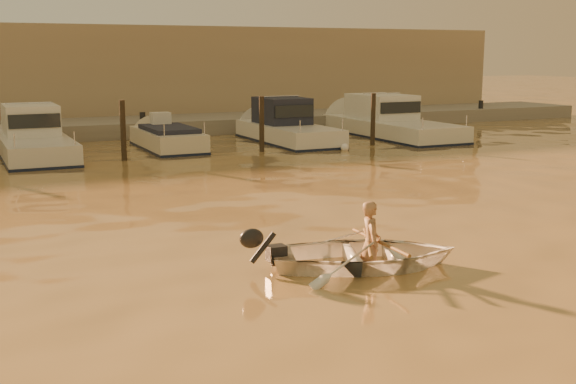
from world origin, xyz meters
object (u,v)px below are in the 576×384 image
moored_boat_5 (391,122)px  moored_boat_2 (34,139)px  moored_boat_4 (288,127)px  moored_boat_3 (168,143)px  person (371,243)px  waterfront_building (66,76)px  dinghy (365,255)px

moored_boat_5 → moored_boat_2: bearing=180.0°
moored_boat_4 → moored_boat_3: bearing=180.0°
person → moored_boat_5: (10.99, 16.16, 0.22)m
waterfront_building → moored_boat_3: bearing=-80.1°
moored_boat_2 → moored_boat_5: 14.58m
person → moored_boat_5: moored_boat_5 is taller
moored_boat_5 → moored_boat_4: bearing=180.0°
person → moored_boat_2: moored_boat_2 is taller
moored_boat_2 → moored_boat_4: 9.70m
dinghy → person: bearing=-90.0°
moored_boat_3 → moored_boat_4: bearing=0.0°
dinghy → moored_boat_3: bearing=14.1°
person → moored_boat_4: (6.11, 16.16, 0.22)m
waterfront_building → moored_boat_4: bearing=-57.9°
moored_boat_4 → moored_boat_5: 4.88m
moored_boat_4 → moored_boat_5: (4.88, 0.00, 0.00)m
dinghy → moored_boat_2: bearing=30.7°
person → moored_boat_4: 17.28m
person → moored_boat_3: person is taller
dinghy → moored_boat_3: 16.18m
person → moored_boat_2: 16.56m
person → moored_boat_2: size_ratio=0.19×
dinghy → moored_boat_5: (11.08, 16.13, 0.42)m
dinghy → moored_boat_2: 16.51m
person → moored_boat_4: size_ratio=0.21×
moored_boat_3 → waterfront_building: (-1.92, 11.00, 2.17)m
moored_boat_3 → moored_boat_2: bearing=180.0°
moored_boat_5 → waterfront_building: (-11.77, 11.00, 1.77)m
moored_boat_4 → moored_boat_5: bearing=0.0°
dinghy → person: person is taller
moored_boat_5 → moored_boat_3: bearing=180.0°
person → waterfront_building: (-0.78, 27.16, 1.99)m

